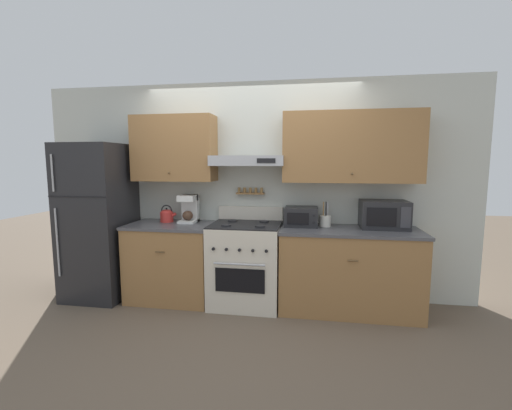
{
  "coord_description": "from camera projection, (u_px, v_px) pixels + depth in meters",
  "views": [
    {
      "loc": [
        0.73,
        -3.38,
        1.61
      ],
      "look_at": [
        0.13,
        0.27,
        1.15
      ],
      "focal_mm": 24.0,
      "sensor_mm": 36.0,
      "label": 1
    }
  ],
  "objects": [
    {
      "name": "ground_plane",
      "position": [
        240.0,
        315.0,
        3.63
      ],
      "size": [
        16.0,
        16.0,
        0.0
      ],
      "primitive_type": "plane",
      "color": "brown"
    },
    {
      "name": "coffee_maker",
      "position": [
        189.0,
        208.0,
        4.09
      ],
      "size": [
        0.2,
        0.24,
        0.33
      ],
      "color": "white",
      "rests_on": "counter_left"
    },
    {
      "name": "wall_back",
      "position": [
        260.0,
        175.0,
        4.03
      ],
      "size": [
        5.2,
        0.46,
        2.55
      ],
      "color": "silver",
      "rests_on": "ground_plane"
    },
    {
      "name": "refrigerator",
      "position": [
        99.0,
        221.0,
        4.08
      ],
      "size": [
        0.69,
        0.74,
        1.83
      ],
      "color": "#232326",
      "rests_on": "ground_plane"
    },
    {
      "name": "tea_kettle",
      "position": [
        167.0,
        215.0,
        4.12
      ],
      "size": [
        0.2,
        0.16,
        0.21
      ],
      "color": "red",
      "rests_on": "counter_left"
    },
    {
      "name": "utensil_crock",
      "position": [
        325.0,
        220.0,
        3.82
      ],
      "size": [
        0.13,
        0.13,
        0.28
      ],
      "color": "silver",
      "rests_on": "counter_right"
    },
    {
      "name": "counter_right",
      "position": [
        349.0,
        270.0,
        3.72
      ],
      "size": [
        1.49,
        0.67,
        0.9
      ],
      "color": "olive",
      "rests_on": "ground_plane"
    },
    {
      "name": "stove_range",
      "position": [
        246.0,
        264.0,
        3.89
      ],
      "size": [
        0.78,
        0.69,
        1.09
      ],
      "color": "beige",
      "rests_on": "ground_plane"
    },
    {
      "name": "toaster_oven",
      "position": [
        301.0,
        217.0,
        3.86
      ],
      "size": [
        0.37,
        0.33,
        0.21
      ],
      "color": "#232326",
      "rests_on": "counter_right"
    },
    {
      "name": "counter_left",
      "position": [
        173.0,
        261.0,
        4.04
      ],
      "size": [
        0.99,
        0.67,
        0.9
      ],
      "color": "olive",
      "rests_on": "ground_plane"
    },
    {
      "name": "microwave",
      "position": [
        384.0,
        214.0,
        3.73
      ],
      "size": [
        0.49,
        0.4,
        0.3
      ],
      "color": "#232326",
      "rests_on": "counter_right"
    }
  ]
}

